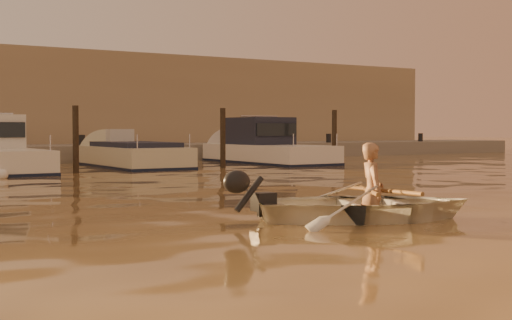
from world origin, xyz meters
TOP-DOWN VIEW (x-y plane):
  - ground_plane at (0.00, 0.00)m, footprint 160.00×160.00m
  - dinghy at (-0.04, 0.85)m, footprint 3.78×3.33m
  - person at (0.05, 0.81)m, footprint 0.52×0.61m
  - outboard_motor at (-1.41, 1.46)m, footprint 0.98×0.73m
  - oar_port at (0.19, 0.75)m, footprint 0.50×2.07m
  - oar_starboard at (0.00, 0.83)m, footprint 1.22×1.78m
  - moored_boat_3 at (2.45, 16.00)m, footprint 2.22×6.35m
  - moored_boat_4 at (8.01, 16.00)m, footprint 2.34×7.17m
  - piling_2 at (-0.20, 13.80)m, footprint 0.18×0.18m
  - piling_3 at (4.80, 13.80)m, footprint 0.18×0.18m
  - piling_4 at (9.50, 13.80)m, footprint 0.18×0.18m
  - fender_c at (-2.60, 12.46)m, footprint 0.30×0.30m
  - fender_d at (2.79, 13.39)m, footprint 0.30×0.30m
  - fender_e at (7.73, 13.48)m, footprint 0.30×0.30m
  - quay at (0.00, 21.50)m, footprint 52.00×4.00m

SIDE VIEW (x-z plane):
  - ground_plane at x=0.00m, z-range 0.00..0.00m
  - fender_c at x=-2.60m, z-range -0.05..0.25m
  - fender_d at x=2.79m, z-range -0.05..0.25m
  - fender_e at x=7.73m, z-range -0.05..0.25m
  - quay at x=0.00m, z-range -0.35..0.65m
  - dinghy at x=-0.04m, z-range -0.12..0.53m
  - moored_boat_3 at x=2.45m, z-range -0.25..0.70m
  - outboard_motor at x=-1.41m, z-range -0.07..0.63m
  - person at x=0.05m, z-range -0.30..1.11m
  - oar_port at x=0.19m, z-range 0.35..0.49m
  - oar_starboard at x=0.00m, z-range 0.35..0.49m
  - moored_boat_4 at x=8.01m, z-range -0.25..1.50m
  - piling_2 at x=-0.20m, z-range -0.20..2.00m
  - piling_3 at x=4.80m, z-range -0.20..2.00m
  - piling_4 at x=9.50m, z-range -0.20..2.00m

